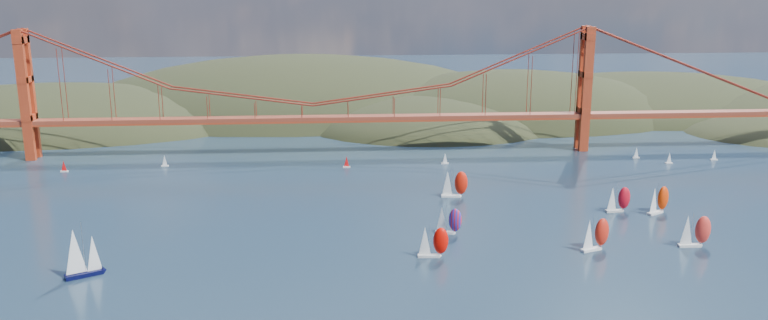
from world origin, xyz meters
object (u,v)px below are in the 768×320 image
(racer_4, at_px, (658,200))
(racer_rwb, at_px, (448,220))
(racer_0, at_px, (432,241))
(sloop_navy, at_px, (80,253))
(racer_2, at_px, (695,230))
(racer_1, at_px, (595,234))
(racer_3, at_px, (618,199))
(racer_5, at_px, (454,183))

(racer_4, distance_m, racer_rwb, 73.55)
(racer_0, height_order, racer_4, racer_4)
(sloop_navy, height_order, racer_0, sloop_navy)
(sloop_navy, height_order, racer_2, sloop_navy)
(racer_0, relative_size, racer_rwb, 1.07)
(sloop_navy, distance_m, racer_0, 93.10)
(racer_1, xyz_separation_m, racer_rwb, (-39.51, 17.07, -0.59))
(sloop_navy, relative_size, racer_1, 1.41)
(racer_0, height_order, racer_2, racer_2)
(sloop_navy, relative_size, racer_rwb, 1.60)
(racer_0, distance_m, racer_1, 46.94)
(racer_1, height_order, racer_3, racer_1)
(racer_3, bearing_deg, racer_4, -19.43)
(racer_0, xyz_separation_m, racer_4, (79.45, 33.78, 0.15))
(sloop_navy, height_order, racer_rwb, sloop_navy)
(racer_0, xyz_separation_m, racer_2, (76.47, 2.72, 0.32))
(racer_3, distance_m, racer_5, 55.47)
(racer_5, bearing_deg, racer_3, -16.70)
(sloop_navy, bearing_deg, racer_0, -25.07)
(sloop_navy, xyz_separation_m, racer_2, (169.27, 10.01, -1.54))
(racer_3, bearing_deg, racer_1, -127.19)
(racer_2, height_order, racer_3, racer_2)
(racer_2, bearing_deg, racer_3, 106.72)
(racer_0, height_order, racer_1, racer_1)
(racer_2, distance_m, racer_5, 81.89)
(racer_2, xyz_separation_m, racer_rwb, (-69.08, 16.37, -0.61))
(sloop_navy, height_order, racer_4, sloop_navy)
(racer_1, bearing_deg, racer_2, -19.58)
(racer_2, relative_size, racer_5, 0.98)
(racer_1, distance_m, racer_rwb, 43.04)
(racer_1, bearing_deg, racer_3, 38.98)
(racer_5, relative_size, racer_rwb, 1.16)
(racer_0, xyz_separation_m, racer_3, (66.89, 36.53, -0.13))
(racer_3, bearing_deg, racer_rwb, -170.76)
(racer_0, height_order, racer_5, racer_5)
(racer_1, bearing_deg, racer_rwb, 135.72)
(racer_rwb, bearing_deg, sloop_navy, -146.64)
(racer_0, relative_size, racer_1, 0.94)
(racer_0, relative_size, racer_4, 0.97)
(racer_0, bearing_deg, racer_rwb, 72.36)
(racer_3, height_order, racer_4, racer_4)
(racer_2, bearing_deg, sloop_navy, -175.71)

